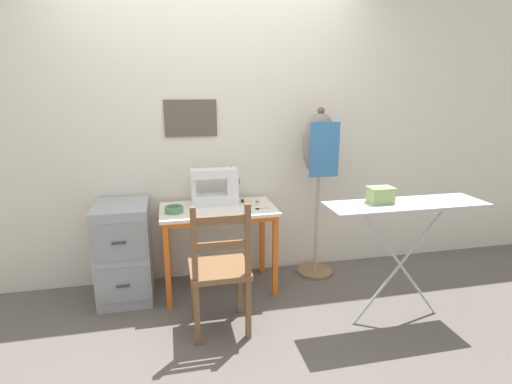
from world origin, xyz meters
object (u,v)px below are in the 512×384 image
thread_spool_mid_table (251,204)px  thread_spool_far_edge (257,203)px  ironing_board (405,210)px  scissors (260,209)px  sewing_machine (217,188)px  thread_spool_near_machine (243,201)px  filing_cabinet (124,251)px  wooden_chair (220,270)px  storage_box (381,195)px  fabric_bowl (174,209)px  dress_form (319,157)px

thread_spool_mid_table → thread_spool_far_edge: size_ratio=1.09×
thread_spool_mid_table → ironing_board: (0.93, -0.74, 0.10)m
thread_spool_far_edge → thread_spool_mid_table: bearing=173.2°
scissors → thread_spool_far_edge: size_ratio=3.56×
sewing_machine → thread_spool_near_machine: sewing_machine is taller
filing_cabinet → thread_spool_mid_table: bearing=-2.0°
thread_spool_mid_table → sewing_machine: bearing=158.3°
thread_spool_far_edge → scissors: bearing=-87.2°
wooden_chair → thread_spool_mid_table: bearing=60.4°
thread_spool_far_edge → wooden_chair: bearing=-123.5°
sewing_machine → filing_cabinet: bearing=-174.9°
thread_spool_mid_table → storage_box: 1.05m
fabric_bowl → ironing_board: (1.54, -0.68, 0.09)m
ironing_board → fabric_bowl: bearing=156.2°
sewing_machine → thread_spool_far_edge: sewing_machine is taller
fabric_bowl → ironing_board: 1.69m
storage_box → sewing_machine: bearing=141.9°
scissors → dress_form: (0.56, 0.21, 0.36)m
sewing_machine → scissors: bearing=-33.8°
sewing_machine → scissors: sewing_machine is taller
storage_box → dress_form: bearing=99.9°
thread_spool_near_machine → thread_spool_mid_table: 0.11m
sewing_machine → dress_form: bearing=-0.2°
thread_spool_mid_table → dress_form: size_ratio=0.03×
sewing_machine → thread_spool_near_machine: 0.24m
filing_cabinet → dress_form: bearing=2.3°
sewing_machine → thread_spool_mid_table: size_ratio=10.19×
thread_spool_near_machine → filing_cabinet: 1.03m
thread_spool_near_machine → dress_form: (0.67, 0.00, 0.34)m
scissors → wooden_chair: (-0.40, -0.49, -0.27)m
thread_spool_mid_table → wooden_chair: 0.74m
storage_box → thread_spool_mid_table: bearing=137.6°
scissors → storage_box: 0.94m
thread_spool_near_machine → wooden_chair: bearing=-112.7°
thread_spool_near_machine → thread_spool_far_edge: thread_spool_near_machine is taller
scissors → dress_form: dress_form is taller
ironing_board → storage_box: (-0.17, 0.04, 0.11)m
ironing_board → scissors: bearing=144.2°
ironing_board → sewing_machine: bearing=144.7°
fabric_bowl → dress_form: size_ratio=0.09×
dress_form → scissors: bearing=-159.6°
dress_form → storage_box: 0.82m
thread_spool_far_edge → dress_form: dress_form is taller
wooden_chair → ironing_board: bearing=-6.3°
sewing_machine → storage_box: 1.29m
filing_cabinet → ironing_board: (1.95, -0.77, 0.44)m
fabric_bowl → thread_spool_near_machine: size_ratio=3.78×
scissors → thread_spool_near_machine: (-0.11, 0.21, 0.02)m
scissors → dress_form: size_ratio=0.08×
fabric_bowl → storage_box: 1.53m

